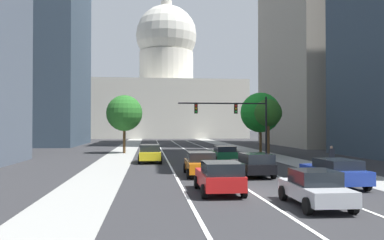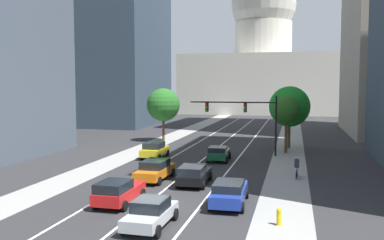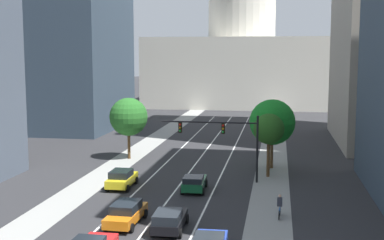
{
  "view_description": "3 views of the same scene",
  "coord_description": "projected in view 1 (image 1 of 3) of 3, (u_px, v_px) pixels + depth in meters",
  "views": [
    {
      "loc": [
        -5.03,
        -18.96,
        3.25
      ],
      "look_at": [
        0.64,
        32.81,
        4.04
      ],
      "focal_mm": 37.13,
      "sensor_mm": 36.0,
      "label": 1
    },
    {
      "loc": [
        8.69,
        -23.67,
        7.19
      ],
      "look_at": [
        -1.77,
        19.47,
        3.66
      ],
      "focal_mm": 39.71,
      "sensor_mm": 36.0,
      "label": 2
    },
    {
      "loc": [
        8.69,
        -26.88,
        11.81
      ],
      "look_at": [
        -0.17,
        25.98,
        4.97
      ],
      "focal_mm": 48.49,
      "sensor_mm": 36.0,
      "label": 3
    }
  ],
  "objects": [
    {
      "name": "car_green",
      "position": [
        223.0,
        154.0,
        35.72
      ],
      "size": [
        2.15,
        4.14,
        1.47
      ],
      "rotation": [
        0.0,
        0.0,
        1.61
      ],
      "color": "#14512D",
      "rests_on": "ground"
    },
    {
      "name": "capitol_building",
      "position": [
        166.0,
        91.0,
        113.28
      ],
      "size": [
        41.82,
        26.44,
        39.12
      ],
      "color": "beige",
      "rests_on": "ground"
    },
    {
      "name": "street_tree_mid_right",
      "position": [
        260.0,
        113.0,
        46.83
      ],
      "size": [
        4.72,
        4.72,
        7.2
      ],
      "color": "#51381E",
      "rests_on": "ground"
    },
    {
      "name": "sidewalk_left",
      "position": [
        125.0,
        150.0,
        53.24
      ],
      "size": [
        3.26,
        130.0,
        0.01
      ],
      "primitive_type": "cube",
      "color": "gray",
      "rests_on": "ground"
    },
    {
      "name": "office_tower_far_left",
      "position": [
        28.0,
        30.0,
        67.92
      ],
      "size": [
        18.99,
        21.4,
        39.19
      ],
      "color": "#334251",
      "rests_on": "ground"
    },
    {
      "name": "car_orange",
      "position": [
        201.0,
        163.0,
        26.01
      ],
      "size": [
        2.14,
        4.81,
        1.55
      ],
      "rotation": [
        0.0,
        0.0,
        1.54
      ],
      "color": "orange",
      "rests_on": "ground"
    },
    {
      "name": "traffic_signal_mast",
      "position": [
        237.0,
        115.0,
        39.99
      ],
      "size": [
        9.09,
        0.39,
        6.23
      ],
      "color": "black",
      "rests_on": "ground"
    },
    {
      "name": "cyclist",
      "position": [
        332.0,
        157.0,
        30.41
      ],
      "size": [
        0.38,
        1.7,
        1.72
      ],
      "rotation": [
        0.0,
        0.0,
        1.5
      ],
      "color": "black",
      "rests_on": "ground"
    },
    {
      "name": "lane_stripe_left",
      "position": [
        164.0,
        155.0,
        43.83
      ],
      "size": [
        0.16,
        90.0,
        0.01
      ],
      "primitive_type": "cube",
      "color": "white",
      "rests_on": "ground"
    },
    {
      "name": "lane_stripe_right",
      "position": [
        223.0,
        155.0,
        44.55
      ],
      "size": [
        0.16,
        90.0,
        0.01
      ],
      "primitive_type": "cube",
      "color": "white",
      "rests_on": "ground"
    },
    {
      "name": "sidewalk_right",
      "position": [
        244.0,
        149.0,
        55.02
      ],
      "size": [
        3.26,
        130.0,
        0.01
      ],
      "primitive_type": "cube",
      "color": "gray",
      "rests_on": "ground"
    },
    {
      "name": "car_blue",
      "position": [
        335.0,
        172.0,
        21.32
      ],
      "size": [
        2.19,
        4.85,
        1.48
      ],
      "rotation": [
        0.0,
        0.0,
        1.6
      ],
      "color": "#1E389E",
      "rests_on": "ground"
    },
    {
      "name": "ground_plane",
      "position": [
        183.0,
        148.0,
        59.1
      ],
      "size": [
        400.0,
        400.0,
        0.0
      ],
      "primitive_type": "plane",
      "color": "#2B2B2D"
    },
    {
      "name": "car_silver",
      "position": [
        315.0,
        188.0,
        15.99
      ],
      "size": [
        2.02,
        4.23,
        1.47
      ],
      "rotation": [
        0.0,
        0.0,
        1.55
      ],
      "color": "#B2B5BA",
      "rests_on": "ground"
    },
    {
      "name": "street_tree_far_right",
      "position": [
        268.0,
        113.0,
        42.91
      ],
      "size": [
        2.97,
        2.97,
        6.17
      ],
      "color": "#51381E",
      "rests_on": "ground"
    },
    {
      "name": "car_black",
      "position": [
        253.0,
        164.0,
        25.44
      ],
      "size": [
        2.16,
        4.5,
        1.53
      ],
      "rotation": [
        0.0,
        0.0,
        1.6
      ],
      "color": "black",
      "rests_on": "ground"
    },
    {
      "name": "lane_stripe_center",
      "position": [
        194.0,
        155.0,
        44.19
      ],
      "size": [
        0.16,
        90.0,
        0.01
      ],
      "primitive_type": "cube",
      "color": "white",
      "rests_on": "ground"
    },
    {
      "name": "street_tree_mid_left",
      "position": [
        124.0,
        113.0,
        47.38
      ],
      "size": [
        4.3,
        4.3,
        6.95
      ],
      "color": "#51381E",
      "rests_on": "ground"
    },
    {
      "name": "car_red",
      "position": [
        219.0,
        177.0,
        19.04
      ],
      "size": [
        2.07,
        4.29,
        1.57
      ],
      "rotation": [
        0.0,
        0.0,
        1.56
      ],
      "color": "red",
      "rests_on": "ground"
    },
    {
      "name": "car_yellow",
      "position": [
        150.0,
        153.0,
        35.18
      ],
      "size": [
        2.09,
        4.27,
        1.6
      ],
      "rotation": [
        0.0,
        0.0,
        1.58
      ],
      "color": "yellow",
      "rests_on": "ground"
    }
  ]
}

